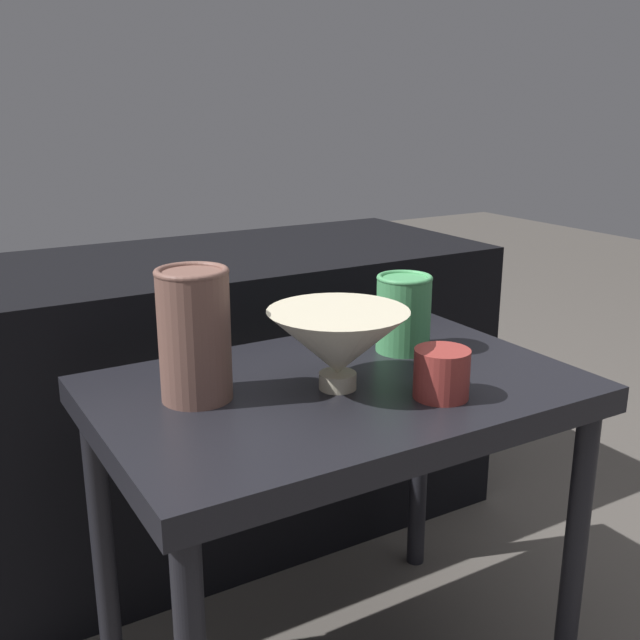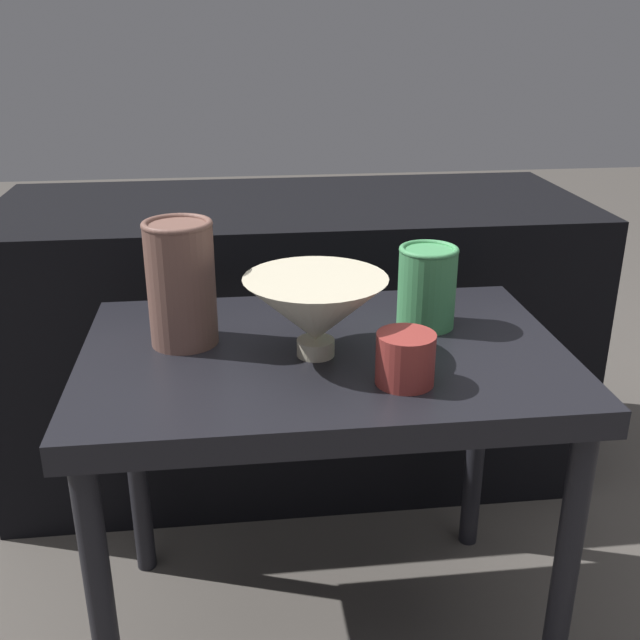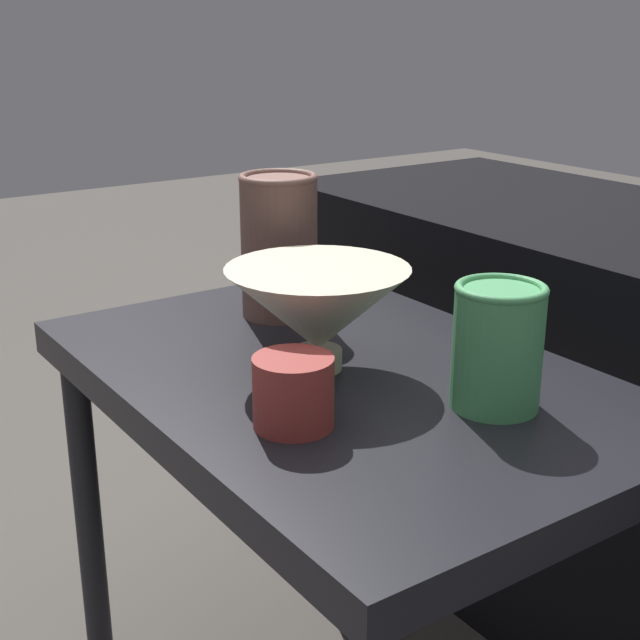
{
  "view_description": "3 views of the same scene",
  "coord_description": "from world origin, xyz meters",
  "px_view_note": "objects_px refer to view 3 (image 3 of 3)",
  "views": [
    {
      "loc": [
        -0.55,
        -0.88,
        0.93
      ],
      "look_at": [
        -0.03,
        -0.0,
        0.63
      ],
      "focal_mm": 42.0,
      "sensor_mm": 36.0,
      "label": 1
    },
    {
      "loc": [
        -0.12,
        -1.0,
        0.99
      ],
      "look_at": [
        -0.01,
        -0.03,
        0.59
      ],
      "focal_mm": 42.0,
      "sensor_mm": 36.0,
      "label": 2
    },
    {
      "loc": [
        0.75,
        -0.55,
        0.91
      ],
      "look_at": [
        0.0,
        -0.03,
        0.6
      ],
      "focal_mm": 50.0,
      "sensor_mm": 36.0,
      "label": 3
    }
  ],
  "objects_px": {
    "vase_colorful_right": "(498,345)",
    "cup": "(293,392)",
    "bowl": "(318,310)",
    "vase_textured_left": "(279,244)"
  },
  "relations": [
    {
      "from": "cup",
      "to": "vase_colorful_right",
      "type": "bearing_deg",
      "value": 68.26
    },
    {
      "from": "bowl",
      "to": "vase_textured_left",
      "type": "distance_m",
      "value": 0.2
    },
    {
      "from": "vase_textured_left",
      "to": "cup",
      "type": "xyz_separation_m",
      "value": [
        0.3,
        -0.17,
        -0.06
      ]
    },
    {
      "from": "bowl",
      "to": "vase_textured_left",
      "type": "relative_size",
      "value": 1.09
    },
    {
      "from": "bowl",
      "to": "vase_colorful_right",
      "type": "bearing_deg",
      "value": 26.21
    },
    {
      "from": "bowl",
      "to": "vase_textured_left",
      "type": "height_order",
      "value": "vase_textured_left"
    },
    {
      "from": "vase_colorful_right",
      "to": "bowl",
      "type": "bearing_deg",
      "value": -153.79
    },
    {
      "from": "bowl",
      "to": "vase_colorful_right",
      "type": "height_order",
      "value": "vase_colorful_right"
    },
    {
      "from": "bowl",
      "to": "cup",
      "type": "bearing_deg",
      "value": -43.45
    },
    {
      "from": "vase_colorful_right",
      "to": "cup",
      "type": "distance_m",
      "value": 0.21
    }
  ]
}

